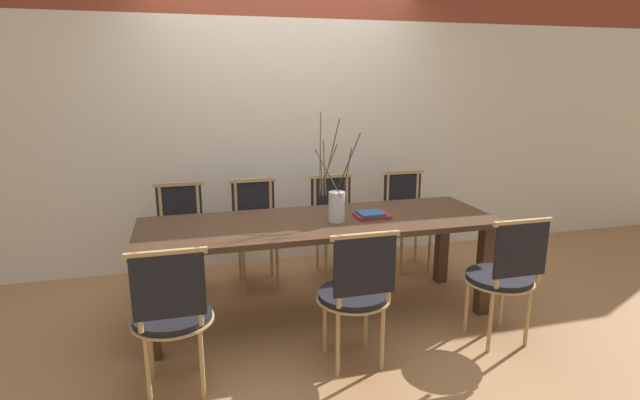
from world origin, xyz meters
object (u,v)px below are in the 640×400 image
Objects in this scene: chair_near_center at (504,274)px; chair_far_center at (335,222)px; dining_table at (320,233)px; vase_centerpiece at (336,204)px; book_stack at (371,215)px.

chair_near_center is 1.62m from chair_far_center.
chair_near_center and chair_far_center have the same top height.
vase_centerpiece is at bearing -31.59° from dining_table.
dining_table is 0.26m from vase_centerpiece.
chair_far_center reaches higher than book_stack.
chair_far_center is at bearing 115.92° from chair_near_center.
chair_near_center is 1.00m from book_stack.
vase_centerpiece is at bearing -171.64° from book_stack.
vase_centerpiece is 2.98× the size of book_stack.
dining_table is 9.99× the size of book_stack.
dining_table is at bearing 145.23° from chair_near_center.
vase_centerpiece is at bearing 73.29° from chair_far_center.
dining_table is 3.35× the size of vase_centerpiece.
vase_centerpiece is (-0.95, 0.67, 0.37)m from chair_near_center.
vase_centerpiece is (0.10, -0.06, 0.23)m from dining_table.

